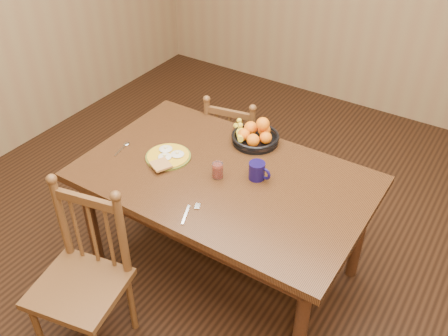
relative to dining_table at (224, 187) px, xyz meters
The scene contains 10 objects.
room 0.68m from the dining_table, ahead, with size 4.52×5.02×2.72m.
dining_table is the anchor object (origin of this frame).
chair_far 0.79m from the dining_table, 116.44° to the left, with size 0.45×0.44×0.85m.
chair_near 0.90m from the dining_table, 112.40° to the right, with size 0.51×0.49×0.96m.
breakfast_plate 0.38m from the dining_table, behind, with size 0.26×0.30×0.04m.
fork 0.36m from the dining_table, 86.62° to the right, with size 0.07×0.18×0.00m.
spoon 0.67m from the dining_table, behind, with size 0.05×0.16×0.01m.
coffee_mug 0.23m from the dining_table, 24.45° to the left, with size 0.13×0.09×0.10m.
juice_glass 0.13m from the dining_table, 124.61° to the right, with size 0.06×0.06×0.09m.
fruit_bowl 0.41m from the dining_table, 93.64° to the left, with size 0.32×0.29×0.17m.
Camera 1 is at (1.19, -1.84, 2.43)m, focal length 40.00 mm.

